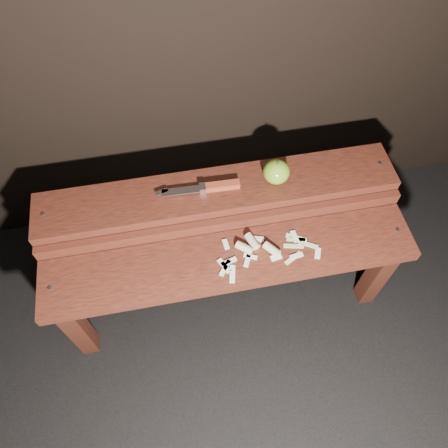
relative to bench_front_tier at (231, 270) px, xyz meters
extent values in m
plane|color=black|center=(0.00, 0.06, -0.35)|extent=(60.00, 60.00, 0.00)
cube|color=#37160D|center=(-0.54, -0.04, -0.16)|extent=(0.06, 0.06, 0.38)
cube|color=#37160D|center=(0.54, -0.04, -0.16)|extent=(0.06, 0.06, 0.38)
cube|color=#481C11|center=(0.00, 0.01, 0.05)|extent=(1.20, 0.20, 0.04)
cylinder|color=slate|center=(-0.56, 0.01, 0.07)|extent=(0.01, 0.01, 0.00)
cylinder|color=slate|center=(0.56, 0.01, 0.07)|extent=(0.01, 0.01, 0.00)
cube|color=#37160D|center=(-0.54, 0.26, -0.12)|extent=(0.06, 0.06, 0.46)
cube|color=#37160D|center=(0.54, 0.26, -0.12)|extent=(0.06, 0.06, 0.46)
cube|color=#481C11|center=(0.00, 0.13, 0.09)|extent=(1.20, 0.02, 0.05)
cube|color=#481C11|center=(0.00, 0.23, 0.13)|extent=(1.20, 0.18, 0.04)
cylinder|color=slate|center=(-0.56, 0.23, 0.15)|extent=(0.01, 0.01, 0.00)
cylinder|color=slate|center=(0.56, 0.23, 0.15)|extent=(0.01, 0.01, 0.00)
ellipsoid|color=olive|center=(0.19, 0.23, 0.19)|extent=(0.09, 0.09, 0.08)
cylinder|color=#382314|center=(0.19, 0.23, 0.23)|extent=(0.01, 0.01, 0.01)
cube|color=maroon|center=(0.02, 0.23, 0.16)|extent=(0.11, 0.03, 0.02)
cube|color=silver|center=(-0.05, 0.23, 0.16)|extent=(0.02, 0.03, 0.02)
cube|color=silver|center=(-0.12, 0.23, 0.16)|extent=(0.12, 0.03, 0.00)
cube|color=silver|center=(-0.18, 0.24, 0.16)|extent=(0.04, 0.03, 0.00)
cube|color=beige|center=(0.28, -0.03, 0.07)|extent=(0.03, 0.04, 0.01)
cube|color=beige|center=(0.22, 0.05, 0.07)|extent=(0.02, 0.04, 0.01)
cube|color=beige|center=(0.06, 0.00, 0.07)|extent=(0.04, 0.03, 0.01)
cube|color=beige|center=(0.21, -0.02, 0.07)|extent=(0.04, 0.02, 0.01)
cube|color=beige|center=(0.10, 0.06, 0.07)|extent=(0.05, 0.03, 0.01)
cube|color=beige|center=(-0.01, 0.06, 0.07)|extent=(0.02, 0.04, 0.01)
cube|color=beige|center=(-0.02, -0.02, 0.07)|extent=(0.05, 0.06, 0.01)
cube|color=beige|center=(-0.01, -0.05, 0.07)|extent=(0.03, 0.06, 0.01)
cube|color=beige|center=(0.14, -0.02, 0.07)|extent=(0.04, 0.02, 0.01)
cube|color=beige|center=(-0.01, 0.00, 0.07)|extent=(0.05, 0.03, 0.01)
cube|color=beige|center=(0.05, -0.01, 0.07)|extent=(0.04, 0.05, 0.01)
cube|color=beige|center=(-0.03, -0.01, 0.07)|extent=(0.04, 0.06, 0.01)
cylinder|color=#C9BB8C|center=(0.08, 0.05, 0.08)|extent=(0.04, 0.06, 0.03)
cylinder|color=#C9BB8C|center=(0.05, 0.03, 0.08)|extent=(0.06, 0.06, 0.03)
cylinder|color=#C9BB8C|center=(0.13, 0.01, 0.08)|extent=(0.05, 0.06, 0.03)
cube|color=#BCC988|center=(0.21, 0.01, 0.07)|extent=(0.07, 0.03, 0.00)
cube|color=#BCC988|center=(0.22, 0.04, 0.07)|extent=(0.07, 0.03, 0.00)
cube|color=#BCC988|center=(0.22, 0.05, 0.07)|extent=(0.06, 0.04, 0.00)
cube|color=#BCC988|center=(0.26, 0.01, 0.07)|extent=(0.06, 0.04, 0.00)
cube|color=#BCC988|center=(0.20, -0.03, 0.07)|extent=(0.06, 0.04, 0.00)
camera|label=1|loc=(-0.14, -0.62, 1.29)|focal=35.00mm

